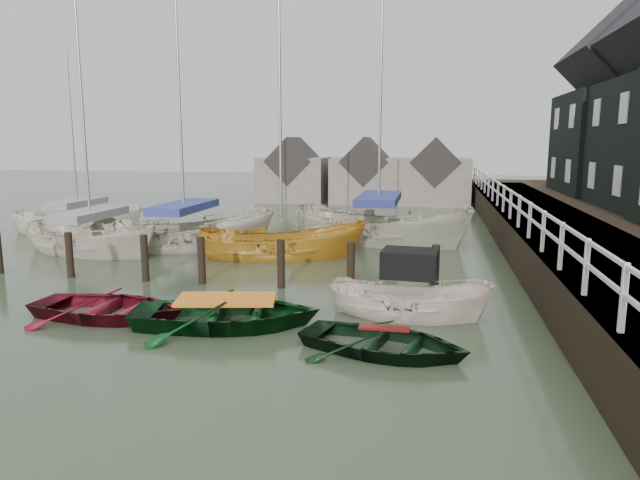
% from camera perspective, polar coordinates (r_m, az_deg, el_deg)
% --- Properties ---
extents(ground, '(120.00, 120.00, 0.00)m').
position_cam_1_polar(ground, '(14.05, -11.87, -7.50)').
color(ground, '#293321').
rests_on(ground, ground).
extents(pier, '(3.04, 32.00, 2.70)m').
position_cam_1_polar(pier, '(22.95, 21.37, 0.60)').
color(pier, black).
rests_on(pier, ground).
extents(mooring_pilings, '(13.72, 0.22, 1.80)m').
position_cam_1_polar(mooring_pilings, '(17.01, -11.47, -2.68)').
color(mooring_pilings, black).
rests_on(mooring_pilings, ground).
extents(far_sheds, '(14.00, 4.08, 4.39)m').
position_cam_1_polar(far_sheds, '(38.64, 4.43, 6.49)').
color(far_sheds, '#665B51').
rests_on(far_sheds, ground).
extents(rowboat_red, '(3.88, 2.84, 0.78)m').
position_cam_1_polar(rowboat_red, '(14.55, -20.29, -7.30)').
color(rowboat_red, '#5A0C1A').
rests_on(rowboat_red, ground).
extents(rowboat_green, '(4.76, 3.81, 0.88)m').
position_cam_1_polar(rowboat_green, '(13.25, -9.28, -8.48)').
color(rowboat_green, black).
rests_on(rowboat_green, ground).
extents(rowboat_dkgreen, '(3.91, 3.22, 0.70)m').
position_cam_1_polar(rowboat_dkgreen, '(11.61, 6.38, -11.11)').
color(rowboat_dkgreen, black).
rests_on(rowboat_dkgreen, ground).
extents(motorboat, '(4.02, 1.77, 2.34)m').
position_cam_1_polar(motorboat, '(13.90, 8.81, -7.11)').
color(motorboat, beige).
rests_on(motorboat, ground).
extents(sailboat_a, '(6.65, 3.98, 11.33)m').
position_cam_1_polar(sailboat_a, '(23.07, -21.80, -1.01)').
color(sailboat_a, beige).
rests_on(sailboat_a, ground).
extents(sailboat_b, '(7.49, 5.06, 12.67)m').
position_cam_1_polar(sailboat_b, '(23.01, -13.29, -0.59)').
color(sailboat_b, beige).
rests_on(sailboat_b, ground).
extents(sailboat_c, '(6.52, 3.83, 11.16)m').
position_cam_1_polar(sailboat_c, '(20.78, -3.84, -1.59)').
color(sailboat_c, '#BC8023').
rests_on(sailboat_c, ground).
extents(sailboat_d, '(8.47, 5.40, 12.82)m').
position_cam_1_polar(sailboat_d, '(23.79, 5.84, -0.04)').
color(sailboat_d, beige).
rests_on(sailboat_d, ground).
extents(sailboat_e, '(6.23, 3.71, 9.10)m').
position_cam_1_polar(sailboat_e, '(28.35, -22.93, 0.83)').
color(sailboat_e, beige).
rests_on(sailboat_e, ground).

